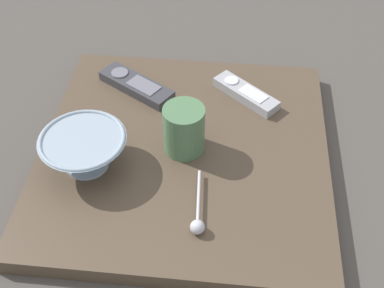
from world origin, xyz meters
name	(u,v)px	position (x,y,z in m)	size (l,w,h in m)	color
ground_plane	(184,160)	(0.00, 0.00, 0.00)	(6.00, 6.00, 0.00)	#47423D
table	(184,154)	(0.00, 0.00, 0.02)	(0.60, 0.59, 0.04)	#4C3D2D
cereal_bowl	(84,150)	(-0.07, 0.19, 0.08)	(0.17, 0.17, 0.07)	#8C9EAD
coffee_mug	(185,128)	(0.00, 0.00, 0.09)	(0.08, 0.08, 0.10)	#4C724C
teaspoon	(198,221)	(-0.19, -0.05, 0.05)	(0.14, 0.03, 0.03)	silver
tv_remote_near	(246,93)	(0.17, -0.12, 0.05)	(0.14, 0.15, 0.03)	#9E9EA3
tv_remote_far	(136,85)	(0.18, 0.13, 0.05)	(0.15, 0.19, 0.03)	#38383D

